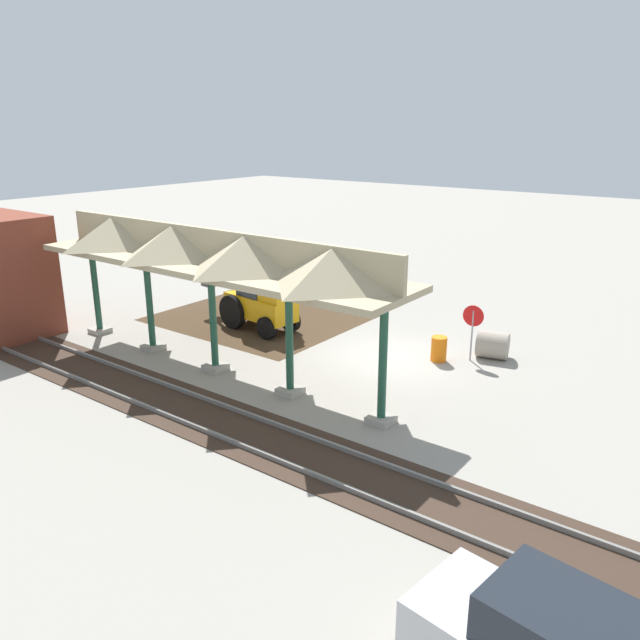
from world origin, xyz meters
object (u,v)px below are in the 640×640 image
concrete_pipe (493,345)px  traffic_barrel (439,349)px  stop_sign (473,321)px  backhoe (258,299)px

concrete_pipe → traffic_barrel: (1.41, 1.45, -0.04)m
stop_sign → traffic_barrel: (0.89, 0.73, -1.01)m
stop_sign → traffic_barrel: size_ratio=2.27×
stop_sign → traffic_barrel: stop_sign is taller
stop_sign → backhoe: 8.74m
concrete_pipe → traffic_barrel: bearing=45.8°
backhoe → traffic_barrel: 7.78m
concrete_pipe → traffic_barrel: size_ratio=1.42×
backhoe → concrete_pipe: size_ratio=4.10×
backhoe → traffic_barrel: (-7.66, -1.08, -0.82)m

